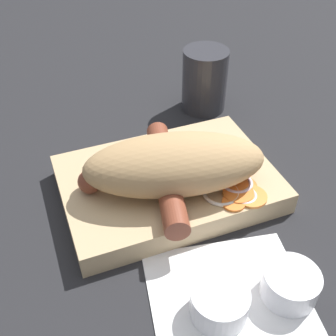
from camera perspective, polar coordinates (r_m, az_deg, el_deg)
name	(u,v)px	position (r m, az deg, el deg)	size (l,w,h in m)	color
ground_plane	(168,192)	(0.50, 0.00, -3.29)	(3.00, 3.00, 0.00)	#232326
food_tray	(168,184)	(0.49, 0.00, -2.12)	(0.24, 0.16, 0.03)	tan
bread_roll	(174,165)	(0.45, 0.77, 0.48)	(0.21, 0.12, 0.06)	tan
sausage	(166,175)	(0.46, -0.26, -0.90)	(0.19, 0.17, 0.03)	brown
pickled_veggies	(237,191)	(0.46, 9.29, -3.12)	(0.07, 0.07, 0.01)	orange
napkin	(229,306)	(0.41, 8.23, -18.04)	(0.17, 0.17, 0.00)	white
condiment_cup_near	(219,305)	(0.39, 6.95, -17.91)	(0.05, 0.05, 0.03)	white
condiment_cup_far	(290,286)	(0.42, 16.15, -15.10)	(0.05, 0.05, 0.03)	white
drink_glass	(205,80)	(0.62, 4.97, 11.77)	(0.07, 0.07, 0.09)	#333338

